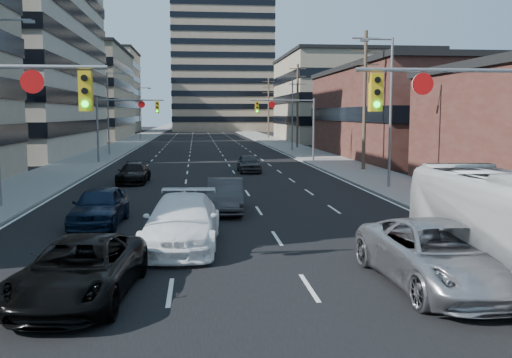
{
  "coord_description": "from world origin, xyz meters",
  "views": [
    {
      "loc": [
        -1.1,
        -8.23,
        4.53
      ],
      "look_at": [
        1.04,
        12.03,
        2.2
      ],
      "focal_mm": 40.0,
      "sensor_mm": 36.0,
      "label": 1
    }
  ],
  "objects": [
    {
      "name": "apartment_tower",
      "position": [
        6.0,
        150.0,
        29.0
      ],
      "size": [
        26.0,
        26.0,
        58.0
      ],
      "primitive_type": "cube",
      "color": "gray",
      "rests_on": "ground"
    },
    {
      "name": "office_right_far",
      "position": [
        25.0,
        88.0,
        7.0
      ],
      "size": [
        22.0,
        28.0,
        14.0
      ],
      "primitive_type": "cube",
      "color": "gray",
      "rests_on": "ground"
    },
    {
      "name": "utility_pole_distant",
      "position": [
        12.2,
        96.0,
        5.78
      ],
      "size": [
        2.2,
        0.28,
        11.0
      ],
      "color": "#4C3D2D",
      "rests_on": "ground"
    },
    {
      "name": "bg_block_left",
      "position": [
        -28.0,
        140.0,
        10.0
      ],
      "size": [
        24.0,
        24.0,
        20.0
      ],
      "primitive_type": "cube",
      "color": "#ADA089",
      "rests_on": "ground"
    },
    {
      "name": "storefront_right_mid",
      "position": [
        24.0,
        50.0,
        4.5
      ],
      "size": [
        20.0,
        30.0,
        9.0
      ],
      "primitive_type": "cube",
      "color": "#472119",
      "rests_on": "ground"
    },
    {
      "name": "signal_far_left",
      "position": [
        -7.68,
        45.0,
        4.3
      ],
      "size": [
        6.09,
        0.33,
        6.0
      ],
      "color": "slate",
      "rests_on": "ground"
    },
    {
      "name": "utility_pole_midblock",
      "position": [
        12.2,
        66.0,
        5.78
      ],
      "size": [
        2.2,
        0.28,
        11.0
      ],
      "color": "#4C3D2D",
      "rests_on": "ground"
    },
    {
      "name": "sedan_grey_right",
      "position": [
        2.99,
        35.87,
        0.71
      ],
      "size": [
        1.71,
        4.2,
        1.43
      ],
      "primitive_type": "imported",
      "rotation": [
        0.0,
        0.0,
        0.01
      ],
      "color": "#323235",
      "rests_on": "ground"
    },
    {
      "name": "streetlight_left_mid",
      "position": [
        -10.34,
        55.0,
        5.05
      ],
      "size": [
        2.03,
        0.22,
        9.0
      ],
      "color": "slate",
      "rests_on": "ground"
    },
    {
      "name": "sidewalk_left",
      "position": [
        -11.5,
        130.0,
        0.07
      ],
      "size": [
        5.0,
        300.0,
        0.15
      ],
      "primitive_type": "cube",
      "color": "slate",
      "rests_on": "ground"
    },
    {
      "name": "white_van",
      "position": [
        -1.6,
        11.03,
        0.87
      ],
      "size": [
        2.86,
        6.16,
        1.74
      ],
      "primitive_type": "imported",
      "rotation": [
        0.0,
        0.0,
        -0.07
      ],
      "color": "white",
      "rests_on": "ground"
    },
    {
      "name": "sedan_grey_center",
      "position": [
        0.22,
        17.85,
        0.77
      ],
      "size": [
        1.91,
        4.77,
        1.54
      ],
      "primitive_type": "imported",
      "rotation": [
        0.0,
        0.0,
        -0.06
      ],
      "color": "#313033",
      "rests_on": "ground"
    },
    {
      "name": "sidewalk_right",
      "position": [
        11.5,
        130.0,
        0.07
      ],
      "size": [
        5.0,
        300.0,
        0.15
      ],
      "primitive_type": "cube",
      "color": "slate",
      "rests_on": "ground"
    },
    {
      "name": "road_surface",
      "position": [
        0.0,
        130.0,
        0.01
      ],
      "size": [
        18.0,
        300.0,
        0.02
      ],
      "primitive_type": "cube",
      "color": "black",
      "rests_on": "ground"
    },
    {
      "name": "black_pickup",
      "position": [
        -3.96,
        5.7,
        0.75
      ],
      "size": [
        3.01,
        5.61,
        1.5
      ],
      "primitive_type": "imported",
      "rotation": [
        0.0,
        0.0,
        -0.1
      ],
      "color": "black",
      "rests_on": "ground"
    },
    {
      "name": "utility_pole_block",
      "position": [
        12.2,
        36.0,
        5.78
      ],
      "size": [
        2.2,
        0.28,
        11.0
      ],
      "color": "#4C3D2D",
      "rests_on": "ground"
    },
    {
      "name": "streetlight_left_far",
      "position": [
        -10.34,
        90.0,
        5.05
      ],
      "size": [
        2.03,
        0.22,
        9.0
      ],
      "color": "slate",
      "rests_on": "ground"
    },
    {
      "name": "sedan_black_far",
      "position": [
        -5.2,
        29.65,
        0.67
      ],
      "size": [
        2.05,
        4.68,
        1.34
      ],
      "primitive_type": "imported",
      "rotation": [
        0.0,
        0.0,
        -0.04
      ],
      "color": "black",
      "rests_on": "ground"
    },
    {
      "name": "sedan_blue",
      "position": [
        -5.05,
        15.28,
        0.8
      ],
      "size": [
        2.13,
        4.79,
        1.6
      ],
      "primitive_type": "imported",
      "rotation": [
        0.0,
        0.0,
        -0.05
      ],
      "color": "black",
      "rests_on": "ground"
    },
    {
      "name": "silver_suv",
      "position": [
        5.2,
        5.76,
        0.85
      ],
      "size": [
        3.08,
        6.25,
        1.71
      ],
      "primitive_type": "imported",
      "rotation": [
        0.0,
        0.0,
        0.04
      ],
      "color": "#9D9DA1",
      "rests_on": "ground"
    },
    {
      "name": "streetlight_right_near",
      "position": [
        10.34,
        25.0,
        5.05
      ],
      "size": [
        2.03,
        0.22,
        9.0
      ],
      "color": "slate",
      "rests_on": "ground"
    },
    {
      "name": "bg_block_right",
      "position": [
        32.0,
        130.0,
        6.0
      ],
      "size": [
        22.0,
        22.0,
        12.0
      ],
      "primitive_type": "cube",
      "color": "gray",
      "rests_on": "ground"
    },
    {
      "name": "streetlight_right_far",
      "position": [
        10.34,
        60.0,
        5.05
      ],
      "size": [
        2.03,
        0.22,
        9.0
      ],
      "color": "slate",
      "rests_on": "ground"
    },
    {
      "name": "signal_far_right",
      "position": [
        7.68,
        45.0,
        4.3
      ],
      "size": [
        6.09,
        0.33,
        6.0
      ],
      "color": "slate",
      "rests_on": "ground"
    },
    {
      "name": "office_left_far",
      "position": [
        -24.0,
        100.0,
        8.0
      ],
      "size": [
        20.0,
        30.0,
        16.0
      ],
      "primitive_type": "cube",
      "color": "gray",
      "rests_on": "ground"
    },
    {
      "name": "signal_near_right",
      "position": [
        7.45,
        8.0,
        4.33
      ],
      "size": [
        6.59,
        0.33,
        6.0
      ],
      "color": "slate",
      "rests_on": "ground"
    }
  ]
}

